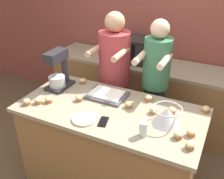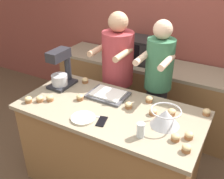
{
  "view_description": "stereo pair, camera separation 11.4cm",
  "coord_description": "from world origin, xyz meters",
  "px_view_note": "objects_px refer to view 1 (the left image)",
  "views": [
    {
      "loc": [
        0.92,
        -1.84,
        2.27
      ],
      "look_at": [
        0.0,
        0.04,
        1.13
      ],
      "focal_mm": 42.0,
      "sensor_mm": 36.0,
      "label": 1
    },
    {
      "loc": [
        1.02,
        -1.78,
        2.27
      ],
      "look_at": [
        0.0,
        0.04,
        1.13
      ],
      "focal_mm": 42.0,
      "sensor_mm": 36.0,
      "label": 2
    }
  ],
  "objects_px": {
    "baking_tray": "(107,95)",
    "drinking_glass": "(144,129)",
    "small_plate": "(84,119)",
    "cupcake_3": "(27,102)",
    "cupcake_1": "(172,110)",
    "person_left": "(114,81)",
    "cupcake_4": "(191,133)",
    "cupcake_10": "(148,98)",
    "microwave_oven": "(132,49)",
    "cupcake_11": "(206,109)",
    "person_right": "(155,90)",
    "cupcake_5": "(190,146)",
    "cupcake_8": "(49,100)",
    "cupcake_12": "(129,105)",
    "cupcake_0": "(79,98)",
    "cell_phone": "(103,122)",
    "stand_mixer": "(58,72)",
    "mixing_bowl": "(167,116)",
    "knife": "(89,116)",
    "cupcake_9": "(83,81)",
    "cupcake_7": "(38,101)",
    "cupcake_2": "(154,110)",
    "cupcake_6": "(178,135)"
  },
  "relations": [
    {
      "from": "baking_tray",
      "to": "drinking_glass",
      "type": "distance_m",
      "value": 0.69
    },
    {
      "from": "small_plate",
      "to": "cupcake_3",
      "type": "bearing_deg",
      "value": -177.49
    },
    {
      "from": "cupcake_1",
      "to": "person_left",
      "type": "bearing_deg",
      "value": 149.94
    },
    {
      "from": "cupcake_4",
      "to": "cupcake_10",
      "type": "xyz_separation_m",
      "value": [
        -0.48,
        0.36,
        0.0
      ]
    },
    {
      "from": "microwave_oven",
      "to": "drinking_glass",
      "type": "height_order",
      "value": "microwave_oven"
    },
    {
      "from": "cupcake_11",
      "to": "person_right",
      "type": "bearing_deg",
      "value": 152.04
    },
    {
      "from": "cupcake_4",
      "to": "cupcake_5",
      "type": "relative_size",
      "value": 1.0
    },
    {
      "from": "cupcake_8",
      "to": "cupcake_11",
      "type": "height_order",
      "value": "same"
    },
    {
      "from": "microwave_oven",
      "to": "cupcake_12",
      "type": "distance_m",
      "value": 1.24
    },
    {
      "from": "person_right",
      "to": "cupcake_10",
      "type": "relative_size",
      "value": 23.57
    },
    {
      "from": "person_right",
      "to": "small_plate",
      "type": "bearing_deg",
      "value": -111.21
    },
    {
      "from": "cupcake_3",
      "to": "cupcake_0",
      "type": "bearing_deg",
      "value": 34.56
    },
    {
      "from": "cupcake_12",
      "to": "cupcake_5",
      "type": "bearing_deg",
      "value": -27.42
    },
    {
      "from": "microwave_oven",
      "to": "cell_phone",
      "type": "xyz_separation_m",
      "value": [
        0.35,
        -1.47,
        -0.13
      ]
    },
    {
      "from": "person_right",
      "to": "stand_mixer",
      "type": "height_order",
      "value": "person_right"
    },
    {
      "from": "stand_mixer",
      "to": "cupcake_3",
      "type": "bearing_deg",
      "value": -98.17
    },
    {
      "from": "cupcake_12",
      "to": "cupcake_4",
      "type": "bearing_deg",
      "value": -15.55
    },
    {
      "from": "mixing_bowl",
      "to": "cupcake_3",
      "type": "height_order",
      "value": "mixing_bowl"
    },
    {
      "from": "knife",
      "to": "cupcake_4",
      "type": "xyz_separation_m",
      "value": [
        0.87,
        0.12,
        0.03
      ]
    },
    {
      "from": "cupcake_9",
      "to": "cupcake_12",
      "type": "height_order",
      "value": "same"
    },
    {
      "from": "baking_tray",
      "to": "cupcake_7",
      "type": "relative_size",
      "value": 5.49
    },
    {
      "from": "stand_mixer",
      "to": "knife",
      "type": "relative_size",
      "value": 1.87
    },
    {
      "from": "person_left",
      "to": "cupcake_0",
      "type": "height_order",
      "value": "person_left"
    },
    {
      "from": "small_plate",
      "to": "cupcake_5",
      "type": "distance_m",
      "value": 0.9
    },
    {
      "from": "cupcake_7",
      "to": "cupcake_3",
      "type": "bearing_deg",
      "value": -141.9
    },
    {
      "from": "cupcake_10",
      "to": "cupcake_1",
      "type": "bearing_deg",
      "value": -22.95
    },
    {
      "from": "person_left",
      "to": "baking_tray",
      "type": "bearing_deg",
      "value": -73.6
    },
    {
      "from": "person_right",
      "to": "cupcake_8",
      "type": "distance_m",
      "value": 1.14
    },
    {
      "from": "cupcake_1",
      "to": "microwave_oven",
      "type": "bearing_deg",
      "value": 127.98
    },
    {
      "from": "cell_phone",
      "to": "cupcake_9",
      "type": "bearing_deg",
      "value": 135.14
    },
    {
      "from": "person_right",
      "to": "cupcake_9",
      "type": "xyz_separation_m",
      "value": [
        -0.73,
        -0.31,
        0.09
      ]
    },
    {
      "from": "person_left",
      "to": "cupcake_11",
      "type": "distance_m",
      "value": 1.12
    },
    {
      "from": "cupcake_2",
      "to": "cupcake_8",
      "type": "bearing_deg",
      "value": -164.55
    },
    {
      "from": "cupcake_2",
      "to": "cupcake_11",
      "type": "relative_size",
      "value": 1.0
    },
    {
      "from": "small_plate",
      "to": "cupcake_12",
      "type": "xyz_separation_m",
      "value": [
        0.27,
        0.35,
        0.02
      ]
    },
    {
      "from": "cupcake_9",
      "to": "cupcake_12",
      "type": "xyz_separation_m",
      "value": [
        0.65,
        -0.23,
        0.0
      ]
    },
    {
      "from": "mixing_bowl",
      "to": "cupcake_4",
      "type": "distance_m",
      "value": 0.24
    },
    {
      "from": "baking_tray",
      "to": "cupcake_6",
      "type": "bearing_deg",
      "value": -22.95
    },
    {
      "from": "cupcake_4",
      "to": "cupcake_8",
      "type": "distance_m",
      "value": 1.34
    },
    {
      "from": "drinking_glass",
      "to": "cupcake_9",
      "type": "bearing_deg",
      "value": 148.47
    },
    {
      "from": "small_plate",
      "to": "cupcake_11",
      "type": "distance_m",
      "value": 1.1
    },
    {
      "from": "cupcake_10",
      "to": "cupcake_7",
      "type": "bearing_deg",
      "value": -151.22
    },
    {
      "from": "baking_tray",
      "to": "cupcake_2",
      "type": "relative_size",
      "value": 5.49
    },
    {
      "from": "person_left",
      "to": "drinking_glass",
      "type": "xyz_separation_m",
      "value": [
        0.68,
        -0.88,
        0.12
      ]
    },
    {
      "from": "cell_phone",
      "to": "cupcake_4",
      "type": "xyz_separation_m",
      "value": [
        0.71,
        0.14,
        0.02
      ]
    },
    {
      "from": "cupcake_5",
      "to": "cupcake_11",
      "type": "xyz_separation_m",
      "value": [
        0.03,
        0.56,
        0.0
      ]
    },
    {
      "from": "mixing_bowl",
      "to": "cupcake_12",
      "type": "distance_m",
      "value": 0.4
    },
    {
      "from": "baking_tray",
      "to": "cupcake_4",
      "type": "relative_size",
      "value": 5.49
    },
    {
      "from": "cupcake_5",
      "to": "cupcake_10",
      "type": "height_order",
      "value": "same"
    },
    {
      "from": "person_left",
      "to": "baking_tray",
      "type": "relative_size",
      "value": 4.36
    }
  ]
}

